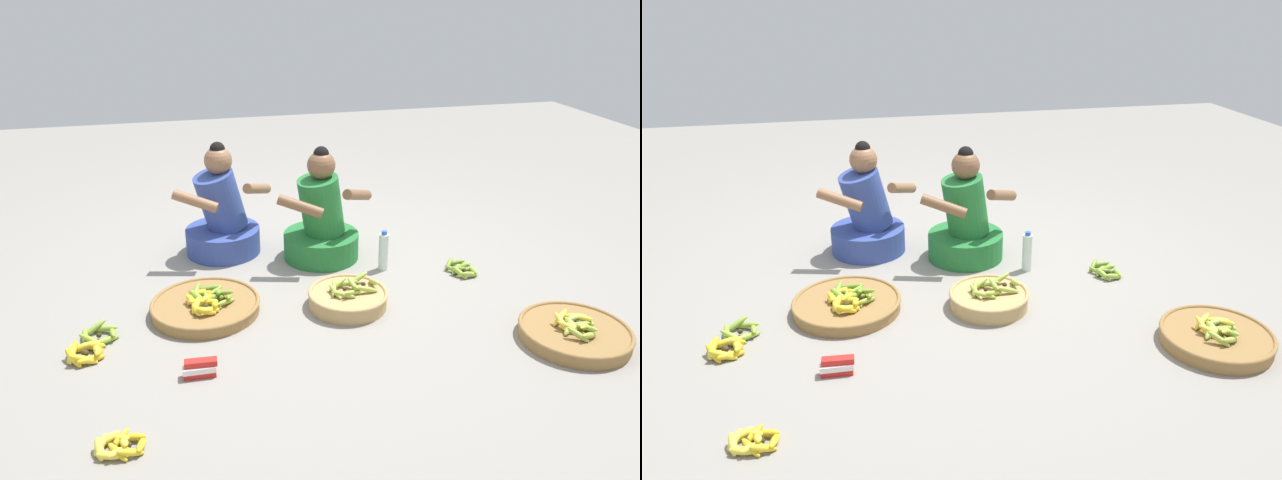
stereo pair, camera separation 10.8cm
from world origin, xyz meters
The scene contains 11 objects.
ground_plane centered at (0.00, 0.00, 0.00)m, with size 10.00×10.00×0.00m, color gray.
vendor_woman_front centered at (0.13, 0.30, 0.25)m, with size 0.71×0.53×0.79m.
vendor_woman_behind centered at (-0.52, 0.55, 0.26)m, with size 0.71×0.54×0.80m.
banana_basket_near_bicycle centered at (0.12, -0.42, 0.06)m, with size 0.48×0.48×0.17m.
banana_basket_back_right centered at (1.20, -1.08, 0.05)m, with size 0.60×0.60×0.15m.
banana_basket_mid_right centered at (-0.71, -0.29, 0.05)m, with size 0.64×0.64×0.15m.
loose_bananas_mid_left centered at (-1.34, -0.57, 0.03)m, with size 0.28×0.40×0.09m.
loose_bananas_front_right centered at (-1.16, -1.37, 0.03)m, with size 0.23×0.19×0.08m.
loose_bananas_near_vendor centered at (0.98, -0.16, 0.03)m, with size 0.20×0.27×0.08m.
water_bottle centered at (0.49, 0.01, 0.13)m, with size 0.07×0.07×0.28m.
packet_carton_stack centered at (-0.79, -0.93, 0.04)m, with size 0.17×0.07×0.09m.
Camera 1 is at (-0.83, -3.57, 1.84)m, focal length 35.10 mm.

